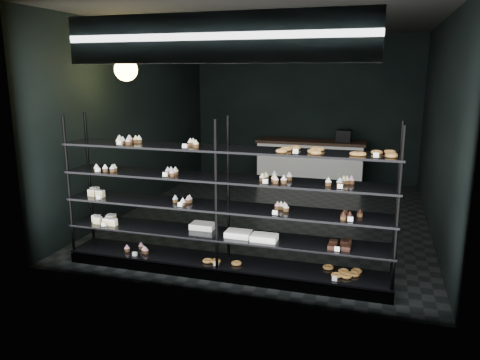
% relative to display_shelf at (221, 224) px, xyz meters
% --- Properties ---
extents(room, '(5.01, 6.01, 3.20)m').
position_rel_display_shelf_xyz_m(room, '(0.10, 2.45, 0.97)').
color(room, black).
rests_on(room, ground).
extents(display_shelf, '(4.00, 0.50, 1.91)m').
position_rel_display_shelf_xyz_m(display_shelf, '(0.00, 0.00, 0.00)').
color(display_shelf, black).
rests_on(display_shelf, room).
extents(signage, '(3.30, 0.05, 0.50)m').
position_rel_display_shelf_xyz_m(signage, '(0.10, -0.48, 2.12)').
color(signage, '#0D1945').
rests_on(signage, room).
extents(pendant_lamp, '(0.33, 0.33, 0.89)m').
position_rel_display_shelf_xyz_m(pendant_lamp, '(-1.78, 1.03, 1.82)').
color(pendant_lamp, black).
rests_on(pendant_lamp, room).
extents(service_counter, '(2.32, 0.65, 1.23)m').
position_rel_display_shelf_xyz_m(service_counter, '(0.36, 4.95, -0.13)').
color(service_counter, silver).
rests_on(service_counter, room).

